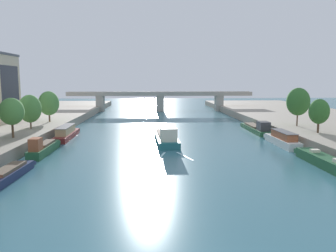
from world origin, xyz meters
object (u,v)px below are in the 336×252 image
Objects in this scene: moored_boat_right_second at (257,128)px; tree_right_midway at (319,112)px; moored_boat_left_far at (2,176)px; tree_left_far at (49,103)px; barge_midriver at (166,137)px; tree_left_distant at (12,112)px; moored_boat_left_second at (43,148)px; moored_boat_left_lone at (67,133)px; tree_left_past_mid at (30,109)px; bridge_far at (160,98)px; tree_right_far at (298,102)px; moored_boat_right_end at (282,139)px; moored_boat_right_downstream at (323,161)px.

moored_boat_right_second is 2.69× the size of tree_right_midway.
moored_boat_left_far is 1.88× the size of tree_left_far.
tree_left_distant reaches higher than barge_midriver.
moored_boat_left_far is 1.14× the size of moored_boat_left_second.
moored_boat_left_lone is 13.80m from tree_left_far.
tree_left_past_mid is 63.75m from bridge_far.
moored_boat_left_lone is 1.85× the size of tree_right_far.
moored_boat_left_second reaches higher than moored_boat_right_second.
barge_midriver is 30.62m from moored_boat_left_far.
moored_boat_right_end is 47.98m from tree_left_past_mid.
bridge_far is at bearing 103.70° from moored_boat_right_downstream.
bridge_far reaches higher than moored_boat_left_second.
moored_boat_right_downstream is 1.87× the size of tree_left_far.
tree_left_past_mid is 10.68m from tree_left_far.
barge_midriver is at bearing 169.00° from moored_boat_right_end.
bridge_far is (-20.25, 51.92, 3.88)m from moored_boat_right_second.
barge_midriver is 2.67× the size of tree_left_distant.
moored_boat_left_lone is (-0.28, 29.01, 0.22)m from moored_boat_left_far.
moored_boat_left_far is 53.18m from moored_boat_right_second.
tree_left_past_mid is 54.03m from tree_right_far.
bridge_far is (26.45, 47.14, -1.47)m from tree_left_far.
moored_boat_right_downstream is (20.25, -18.27, -0.28)m from barge_midriver.
tree_left_far is (0.39, 10.67, 0.34)m from tree_left_past_mid.
moored_boat_left_far is at bearing -76.12° from tree_left_past_mid.
tree_left_far is 0.88× the size of tree_right_far.
bridge_far is (26.85, 57.81, -1.13)m from tree_left_past_mid.
moored_boat_right_downstream is 18.05m from tree_right_midway.
moored_boat_right_downstream is (39.48, 5.56, -0.13)m from moored_boat_left_far.
moored_boat_right_second is at bearing 41.47° from moored_boat_left_far.
tree_right_far is (0.14, 9.07, 1.21)m from tree_right_midway.
tree_left_distant is 0.83× the size of tree_right_far.
moored_boat_right_end is 0.74× the size of moored_boat_right_second.
tree_left_distant reaches higher than moored_boat_right_downstream.
moored_boat_right_end is 8.62m from tree_right_midway.
tree_left_distant is at bearing -160.31° from moored_boat_right_second.
tree_left_far reaches higher than moored_boat_right_end.
tree_left_distant reaches higher than moored_boat_left_second.
tree_left_past_mid is at bearing 153.04° from moored_boat_right_downstream.
moored_boat_right_downstream is 52.67m from tree_left_past_mid.
tree_left_far is (-46.34, 34.43, 5.49)m from moored_boat_right_downstream.
tree_right_midway is (27.40, -2.50, 4.81)m from barge_midriver.
tree_right_far reaches higher than moored_boat_right_second.
tree_left_distant is at bearing -177.14° from tree_right_midway.
moored_boat_right_downstream is 26.65m from tree_right_far.
barge_midriver is at bearing -166.58° from tree_right_far.
moored_boat_left_second is 40.75m from moored_boat_right_downstream.
moored_boat_right_end is at bearing -12.90° from moored_boat_left_lone.
moored_boat_left_lone is at bearing 90.55° from moored_boat_left_far.
moored_boat_right_downstream is 2.14× the size of tree_right_midway.
tree_right_midway reaches higher than moored_boat_right_end.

